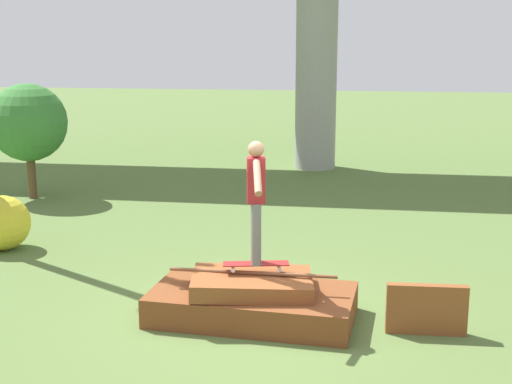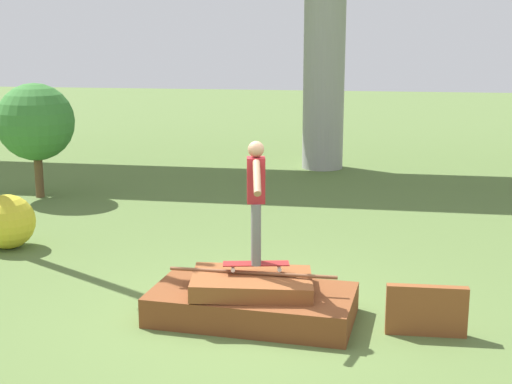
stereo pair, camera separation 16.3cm
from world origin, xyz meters
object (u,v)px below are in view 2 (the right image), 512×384
at_px(skateboard, 256,264).
at_px(tree_behind_left, 36,122).
at_px(bush_yellow_flowering, 8,222).
at_px(skater, 256,194).

bearing_deg(skateboard, tree_behind_left, 134.46).
bearing_deg(bush_yellow_flowering, tree_behind_left, 109.14).
bearing_deg(skater, bush_yellow_flowering, 153.78).
height_order(skateboard, skater, skater).
distance_m(skater, bush_yellow_flowering, 5.29).
distance_m(skateboard, skater, 0.90).
xyz_separation_m(skateboard, bush_yellow_flowering, (-4.63, 2.28, -0.24)).
relative_size(skateboard, bush_yellow_flowering, 0.93).
height_order(skateboard, bush_yellow_flowering, bush_yellow_flowering).
bearing_deg(skater, tree_behind_left, 134.46).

